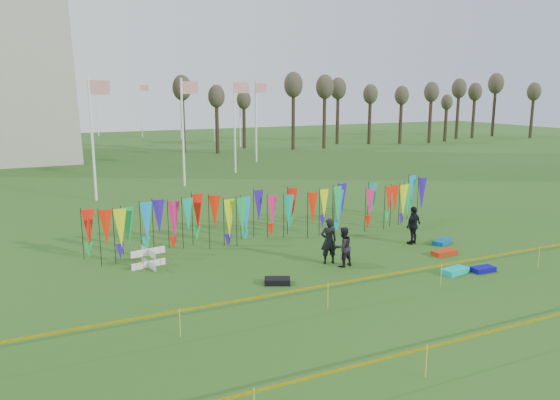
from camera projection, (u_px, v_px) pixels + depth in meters
name	position (u px, v px, depth m)	size (l,w,h in m)	color
ground	(360.00, 287.00, 20.27)	(160.00, 160.00, 0.00)	#255116
banner_row	(281.00, 210.00, 26.59)	(18.64, 0.64, 2.33)	black
caution_tape_near	(374.00, 278.00, 18.97)	(26.00, 0.02, 0.90)	#FADE05
caution_tape_far	(482.00, 335.00, 14.57)	(26.00, 0.02, 0.90)	#FADE05
tree_line	(379.00, 97.00, 71.41)	(53.92, 1.92, 7.84)	#382B1C
box_kite	(148.00, 258.00, 22.37)	(0.75, 0.75, 0.83)	red
person_left	(329.00, 241.00, 22.87)	(0.71, 0.52, 1.95)	black
person_mid	(343.00, 247.00, 22.49)	(0.81, 0.50, 1.67)	black
person_right	(413.00, 225.00, 25.75)	(1.06, 0.61, 1.82)	black
kite_bag_turquoise	(455.00, 271.00, 21.74)	(1.12, 0.56, 0.22)	#0DC5BD
kite_bag_blue	(483.00, 269.00, 21.97)	(0.96, 0.50, 0.20)	#0C0994
kite_bag_red	(444.00, 253.00, 24.17)	(1.14, 0.52, 0.21)	red
kite_bag_black	(277.00, 281.00, 20.59)	(0.97, 0.56, 0.22)	black
kite_bag_teal	(442.00, 242.00, 25.92)	(1.10, 0.53, 0.21)	#0B5D9D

